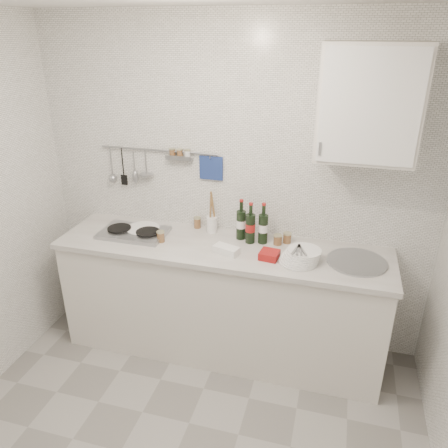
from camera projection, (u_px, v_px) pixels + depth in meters
name	position (u px, v px, depth m)	size (l,w,h in m)	color
back_wall	(232.00, 189.00, 3.31)	(3.00, 0.02, 2.50)	silver
counter	(222.00, 302.00, 3.38)	(2.44, 0.64, 0.96)	silver
wall_rail	(156.00, 162.00, 3.35)	(0.98, 0.09, 0.34)	#93969B
wall_cabinet	(369.00, 103.00, 2.64)	(0.60, 0.38, 0.70)	silver
plate_stack_hob	(142.00, 230.00, 3.38)	(0.27, 0.27, 0.03)	#4B70AA
plate_stack_sink	(301.00, 256.00, 2.94)	(0.28, 0.27, 0.10)	white
wine_bottles	(252.00, 222.00, 3.18)	(0.24, 0.12, 0.31)	black
butter_dish	(226.00, 250.00, 3.06)	(0.18, 0.09, 0.05)	white
strawberry_punnet	(269.00, 255.00, 2.99)	(0.13, 0.13, 0.05)	#A31912
utensil_crock	(212.00, 222.00, 3.36)	(0.08, 0.08, 0.34)	white
jar_a	(197.00, 222.00, 3.44)	(0.06, 0.06, 0.09)	brown
jar_b	(287.00, 238.00, 3.21)	(0.06, 0.06, 0.08)	brown
jar_c	(278.00, 240.00, 3.18)	(0.06, 0.06, 0.08)	brown
jar_d	(161.00, 236.00, 3.22)	(0.06, 0.06, 0.08)	brown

